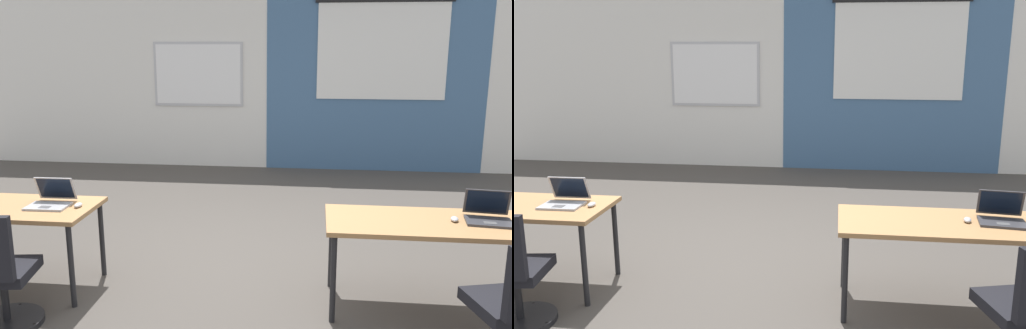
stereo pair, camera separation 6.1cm
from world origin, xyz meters
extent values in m
plane|color=#47423D|center=(0.00, 0.00, 0.00)|extent=(24.00, 24.00, 0.00)
cube|color=silver|center=(0.00, 4.20, 1.40)|extent=(10.00, 0.20, 2.80)
cube|color=#42668E|center=(1.76, 4.09, 1.40)|extent=(3.46, 0.01, 2.80)
cube|color=#B7B7BC|center=(-1.10, 4.09, 1.54)|extent=(1.48, 0.02, 1.04)
cube|color=white|center=(-1.10, 4.08, 1.54)|extent=(1.40, 0.02, 0.96)
cube|color=white|center=(1.84, 4.08, 1.91)|extent=(2.00, 0.02, 1.48)
cube|color=#A37547|center=(-1.75, -0.60, 0.70)|extent=(1.60, 0.70, 0.04)
cylinder|color=black|center=(-1.01, -0.90, 0.34)|extent=(0.04, 0.04, 0.68)
cylinder|color=black|center=(-1.01, -0.30, 0.34)|extent=(0.04, 0.04, 0.68)
cube|color=#A37547|center=(1.75, -0.60, 0.70)|extent=(1.60, 0.70, 0.04)
cylinder|color=black|center=(1.01, -0.90, 0.34)|extent=(0.04, 0.04, 0.68)
cylinder|color=black|center=(1.01, -0.30, 0.34)|extent=(0.04, 0.04, 0.68)
cube|color=#9E9EA3|center=(-1.32, -0.61, 0.73)|extent=(0.33, 0.24, 0.02)
cube|color=#4C4C4F|center=(-1.32, -0.66, 0.74)|extent=(0.09, 0.06, 0.00)
cube|color=#9E9EA3|center=(-1.32, -0.45, 0.84)|extent=(0.33, 0.10, 0.21)
cube|color=black|center=(-1.32, -0.46, 0.84)|extent=(0.30, 0.08, 0.18)
ellipsoid|color=#B2B2B7|center=(-1.07, -0.57, 0.74)|extent=(0.06, 0.10, 0.03)
cylinder|color=black|center=(-1.38, -1.22, 0.02)|extent=(0.52, 0.52, 0.04)
cylinder|color=black|center=(-1.38, -1.22, 0.21)|extent=(0.06, 0.06, 0.34)
cube|color=black|center=(-1.38, -1.22, 0.42)|extent=(0.50, 0.50, 0.08)
sphere|color=black|center=(-1.42, -0.98, 0.02)|extent=(0.04, 0.04, 0.04)
sphere|color=black|center=(-1.15, -1.25, 0.02)|extent=(0.04, 0.04, 0.04)
cube|color=#333338|center=(2.16, -0.60, 0.73)|extent=(0.36, 0.27, 0.02)
cube|color=#4C4C4F|center=(2.16, -0.65, 0.74)|extent=(0.10, 0.07, 0.00)
cube|color=#333338|center=(2.18, -0.45, 0.84)|extent=(0.34, 0.12, 0.21)
cube|color=black|center=(2.18, -0.46, 0.84)|extent=(0.30, 0.10, 0.18)
ellipsoid|color=#B2B2B7|center=(1.92, -0.58, 0.74)|extent=(0.07, 0.11, 0.03)
cube|color=black|center=(2.09, -1.32, 0.42)|extent=(0.54, 0.54, 0.08)
camera|label=1|loc=(0.86, -4.56, 2.03)|focal=37.26mm
camera|label=2|loc=(0.92, -4.55, 2.03)|focal=37.26mm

